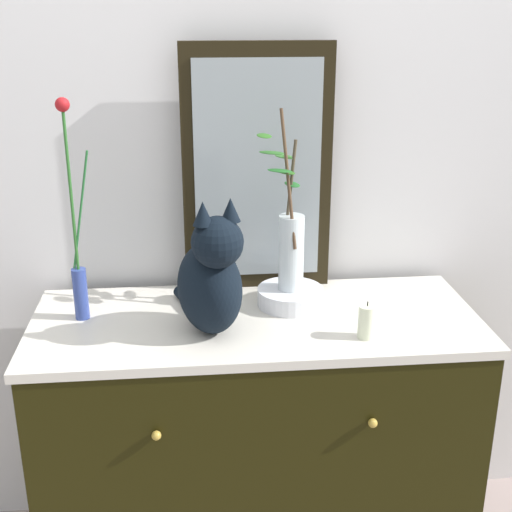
{
  "coord_description": "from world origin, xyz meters",
  "views": [
    {
      "loc": [
        -0.17,
        -1.69,
        1.63
      ],
      "look_at": [
        0.0,
        0.0,
        1.01
      ],
      "focal_mm": 48.12,
      "sensor_mm": 36.0,
      "label": 1
    }
  ],
  "objects_px": {
    "cat_sitting": "(211,278)",
    "candle_pillar": "(367,322)",
    "vase_slim_green": "(77,255)",
    "mirror_leaning": "(257,171)",
    "vase_glass_clear": "(290,244)",
    "sideboard": "(256,445)",
    "bowl_porcelain": "(290,297)"
  },
  "relations": [
    {
      "from": "cat_sitting",
      "to": "candle_pillar",
      "type": "bearing_deg",
      "value": -9.96
    },
    {
      "from": "cat_sitting",
      "to": "vase_slim_green",
      "type": "relative_size",
      "value": 0.62
    },
    {
      "from": "mirror_leaning",
      "to": "vase_glass_clear",
      "type": "xyz_separation_m",
      "value": [
        0.08,
        -0.15,
        -0.17
      ]
    },
    {
      "from": "sideboard",
      "to": "cat_sitting",
      "type": "distance_m",
      "value": 0.59
    },
    {
      "from": "cat_sitting",
      "to": "candle_pillar",
      "type": "distance_m",
      "value": 0.41
    },
    {
      "from": "bowl_porcelain",
      "to": "candle_pillar",
      "type": "distance_m",
      "value": 0.28
    },
    {
      "from": "vase_slim_green",
      "to": "bowl_porcelain",
      "type": "relative_size",
      "value": 3.16
    },
    {
      "from": "mirror_leaning",
      "to": "vase_slim_green",
      "type": "distance_m",
      "value": 0.56
    },
    {
      "from": "cat_sitting",
      "to": "sideboard",
      "type": "bearing_deg",
      "value": 31.64
    },
    {
      "from": "vase_slim_green",
      "to": "sideboard",
      "type": "bearing_deg",
      "value": -5.53
    },
    {
      "from": "sideboard",
      "to": "vase_slim_green",
      "type": "distance_m",
      "value": 0.76
    },
    {
      "from": "sideboard",
      "to": "mirror_leaning",
      "type": "xyz_separation_m",
      "value": [
        0.03,
        0.23,
        0.77
      ]
    },
    {
      "from": "mirror_leaning",
      "to": "bowl_porcelain",
      "type": "distance_m",
      "value": 0.37
    },
    {
      "from": "mirror_leaning",
      "to": "candle_pillar",
      "type": "relative_size",
      "value": 7.1
    },
    {
      "from": "sideboard",
      "to": "mirror_leaning",
      "type": "distance_m",
      "value": 0.8
    },
    {
      "from": "vase_slim_green",
      "to": "vase_glass_clear",
      "type": "xyz_separation_m",
      "value": [
        0.57,
        0.03,
        0.0
      ]
    },
    {
      "from": "sideboard",
      "to": "candle_pillar",
      "type": "distance_m",
      "value": 0.55
    },
    {
      "from": "cat_sitting",
      "to": "vase_slim_green",
      "type": "distance_m",
      "value": 0.37
    },
    {
      "from": "sideboard",
      "to": "cat_sitting",
      "type": "relative_size",
      "value": 3.3
    },
    {
      "from": "vase_glass_clear",
      "to": "candle_pillar",
      "type": "relative_size",
      "value": 5.0
    },
    {
      "from": "mirror_leaning",
      "to": "vase_glass_clear",
      "type": "distance_m",
      "value": 0.24
    },
    {
      "from": "mirror_leaning",
      "to": "vase_slim_green",
      "type": "height_order",
      "value": "mirror_leaning"
    },
    {
      "from": "mirror_leaning",
      "to": "vase_slim_green",
      "type": "xyz_separation_m",
      "value": [
        -0.5,
        -0.18,
        -0.17
      ]
    },
    {
      "from": "sideboard",
      "to": "vase_slim_green",
      "type": "bearing_deg",
      "value": 174.47
    },
    {
      "from": "sideboard",
      "to": "mirror_leaning",
      "type": "height_order",
      "value": "mirror_leaning"
    },
    {
      "from": "candle_pillar",
      "to": "mirror_leaning",
      "type": "bearing_deg",
      "value": 123.09
    },
    {
      "from": "mirror_leaning",
      "to": "cat_sitting",
      "type": "height_order",
      "value": "mirror_leaning"
    },
    {
      "from": "mirror_leaning",
      "to": "bowl_porcelain",
      "type": "relative_size",
      "value": 3.8
    },
    {
      "from": "vase_slim_green",
      "to": "vase_glass_clear",
      "type": "height_order",
      "value": "vase_slim_green"
    },
    {
      "from": "sideboard",
      "to": "vase_glass_clear",
      "type": "bearing_deg",
      "value": 37.16
    },
    {
      "from": "candle_pillar",
      "to": "cat_sitting",
      "type": "bearing_deg",
      "value": 170.04
    },
    {
      "from": "sideboard",
      "to": "bowl_porcelain",
      "type": "distance_m",
      "value": 0.46
    }
  ]
}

